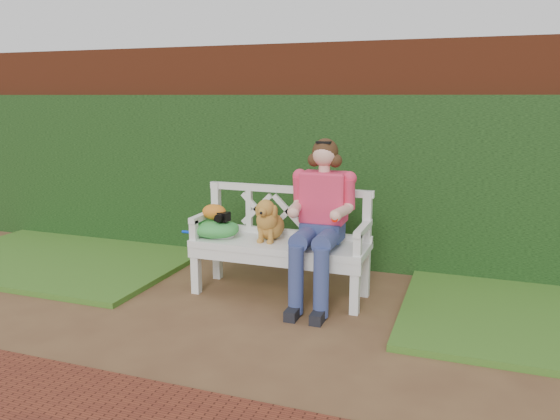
% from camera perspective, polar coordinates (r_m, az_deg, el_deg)
% --- Properties ---
extents(ground, '(60.00, 60.00, 0.00)m').
position_cam_1_polar(ground, '(4.23, -3.92, -11.75)').
color(ground, '#543522').
extents(brick_wall, '(10.00, 0.30, 2.20)m').
position_cam_1_polar(brick_wall, '(5.70, 3.64, 5.87)').
color(brick_wall, maroon).
rests_on(brick_wall, ground).
extents(ivy_hedge, '(10.00, 0.18, 1.70)m').
position_cam_1_polar(ivy_hedge, '(5.52, 2.97, 3.07)').
color(ivy_hedge, '#2C5C20').
rests_on(ivy_hedge, ground).
extents(grass_left, '(2.60, 2.00, 0.05)m').
position_cam_1_polar(grass_left, '(6.19, -21.25, -4.59)').
color(grass_left, '#2F5B1A').
rests_on(grass_left, ground).
extents(garden_bench, '(1.62, 0.72, 0.48)m').
position_cam_1_polar(garden_bench, '(4.72, 0.00, -6.07)').
color(garden_bench, white).
rests_on(garden_bench, ground).
extents(seated_woman, '(0.67, 0.82, 1.31)m').
position_cam_1_polar(seated_woman, '(4.48, 4.40, -1.57)').
color(seated_woman, '#CF3958').
rests_on(seated_woman, ground).
extents(dog, '(0.29, 0.36, 0.37)m').
position_cam_1_polar(dog, '(4.64, -1.10, -0.92)').
color(dog, brown).
rests_on(dog, garden_bench).
extents(tennis_racket, '(0.58, 0.39, 0.03)m').
position_cam_1_polar(tennis_racket, '(4.83, -6.61, -2.59)').
color(tennis_racket, white).
rests_on(tennis_racket, garden_bench).
extents(green_bag, '(0.44, 0.34, 0.15)m').
position_cam_1_polar(green_bag, '(4.80, -6.82, -1.94)').
color(green_bag, green).
rests_on(green_bag, garden_bench).
extents(camera_item, '(0.13, 0.10, 0.08)m').
position_cam_1_polar(camera_item, '(4.75, -6.04, -0.68)').
color(camera_item, black).
rests_on(camera_item, green_bag).
extents(baseball_glove, '(0.24, 0.20, 0.14)m').
position_cam_1_polar(baseball_glove, '(4.80, -6.90, -0.20)').
color(baseball_glove, orange).
rests_on(baseball_glove, green_bag).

